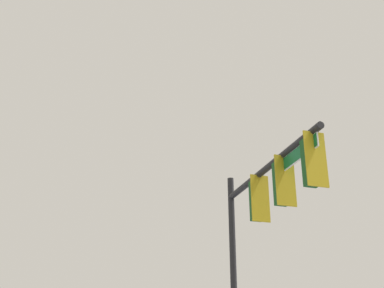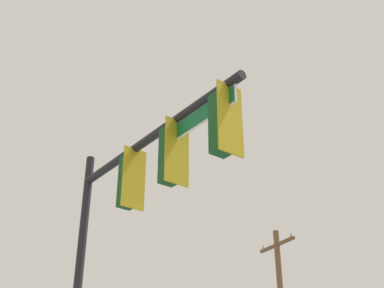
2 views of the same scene
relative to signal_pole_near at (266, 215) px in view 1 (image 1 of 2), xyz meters
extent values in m
cylinder|color=black|center=(0.34, 0.03, 1.20)|extent=(5.30, 0.59, 0.18)
cube|color=gold|center=(-0.26, -0.02, 0.53)|extent=(0.07, 0.52, 1.30)
cube|color=#144719|center=(-0.45, -0.04, 0.53)|extent=(0.38, 0.35, 1.10)
cylinder|color=#144719|center=(-0.45, -0.04, 1.14)|extent=(0.04, 0.04, 0.12)
cylinder|color=#340503|center=(-0.65, -0.05, 0.86)|extent=(0.05, 0.22, 0.22)
cylinder|color=yellow|center=(-0.65, -0.05, 0.53)|extent=(0.05, 0.22, 0.22)
cylinder|color=black|center=(-0.65, -0.05, 0.20)|extent=(0.05, 0.22, 0.22)
cube|color=gold|center=(1.19, 0.09, 0.53)|extent=(0.07, 0.52, 1.30)
cube|color=#144719|center=(1.00, 0.08, 0.53)|extent=(0.38, 0.35, 1.10)
cylinder|color=#144719|center=(1.00, 0.08, 1.14)|extent=(0.04, 0.04, 0.12)
cylinder|color=#340503|center=(0.80, 0.06, 0.86)|extent=(0.05, 0.22, 0.22)
cylinder|color=yellow|center=(0.80, 0.06, 0.53)|extent=(0.05, 0.22, 0.22)
cylinder|color=black|center=(0.80, 0.06, 0.20)|extent=(0.05, 0.22, 0.22)
cube|color=gold|center=(2.64, 0.21, 0.53)|extent=(0.07, 0.52, 1.30)
cube|color=#144719|center=(2.45, 0.19, 0.53)|extent=(0.38, 0.35, 1.10)
cylinder|color=#144719|center=(2.45, 0.19, 1.14)|extent=(0.04, 0.04, 0.12)
cylinder|color=#340503|center=(2.26, 0.18, 0.86)|extent=(0.05, 0.22, 0.22)
cylinder|color=yellow|center=(2.26, 0.18, 0.53)|extent=(0.05, 0.22, 0.22)
cylinder|color=black|center=(2.26, 0.18, 0.20)|extent=(0.05, 0.22, 0.22)
cube|color=#0F602D|center=(1.73, 0.13, 0.95)|extent=(2.10, 0.20, 0.31)
cube|color=white|center=(1.73, 0.13, 0.95)|extent=(2.16, 0.19, 0.37)
camera|label=1|loc=(12.56, -4.98, -3.92)|focal=50.00mm
camera|label=2|loc=(8.50, -4.36, -3.95)|focal=50.00mm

